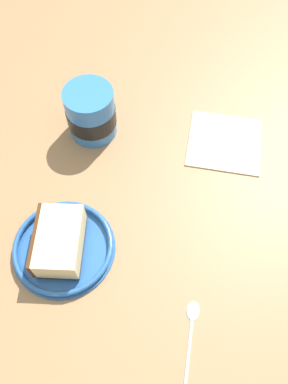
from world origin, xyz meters
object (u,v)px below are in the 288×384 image
Objects in this scene: cake_slice at (59,241)px; teaspoon at (192,323)px; small_plate at (64,247)px; tea_mug at (91,112)px; folded_napkin at (225,142)px.

cake_slice reaches higher than teaspoon.
tea_mug reaches higher than small_plate.
cake_slice reaches higher than small_plate.
teaspoon is (18.05, -15.16, -3.15)cm from cake_slice.
folded_napkin is (32.07, 16.25, -3.20)cm from cake_slice.
tea_mug is at bearing 162.59° from folded_napkin.
tea_mug reaches higher than folded_napkin.
tea_mug is at bearing 104.69° from teaspoon.
small_plate is 1.22× the size of folded_napkin.
folded_napkin is (24.24, -7.60, -4.63)cm from tea_mug.
tea_mug is 40.59cm from teaspoon.
cake_slice is (-0.26, 0.06, 2.61)cm from small_plate.
folded_napkin is (31.81, 16.31, -0.59)cm from small_plate.
cake_slice is 0.87× the size of folded_napkin.
small_plate is 2.62cm from cake_slice.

